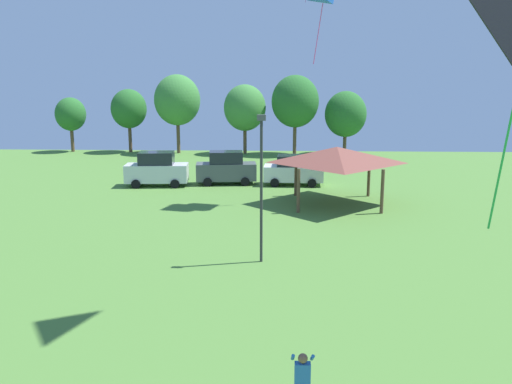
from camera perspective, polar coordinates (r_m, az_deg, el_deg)
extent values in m
cube|color=#2D6BB2|center=(12.92, 4.92, -18.69)|extent=(0.36, 0.20, 0.61)
sphere|color=brown|center=(12.71, 4.95, -17.05)|extent=(0.22, 0.22, 0.22)
cylinder|color=#2D6BB2|center=(12.80, 3.90, -16.95)|extent=(0.08, 0.49, 0.38)
cylinder|color=#2D6BB2|center=(12.82, 5.95, -16.94)|extent=(0.08, 0.49, 0.38)
cylinder|color=#E54C93|center=(34.06, 6.55, 16.20)|extent=(0.54, 0.20, 3.53)
cylinder|color=green|center=(13.20, 24.57, 3.41)|extent=(0.25, 0.51, 3.44)
cube|color=silver|center=(40.20, -10.39, 1.99)|extent=(4.61, 2.19, 1.29)
cube|color=#1E232D|center=(40.03, -10.45, 3.53)|extent=(2.59, 1.88, 0.90)
cylinder|color=black|center=(39.22, -8.54, 0.86)|extent=(0.65, 0.27, 0.64)
cylinder|color=black|center=(41.03, -8.25, 1.35)|extent=(0.65, 0.27, 0.64)
cylinder|color=black|center=(39.64, -12.53, 0.82)|extent=(0.65, 0.27, 0.64)
cylinder|color=black|center=(41.43, -12.08, 1.31)|extent=(0.65, 0.27, 0.64)
cube|color=#4C5156|center=(40.31, -3.15, 2.17)|extent=(4.57, 2.20, 1.25)
cube|color=#1E232D|center=(40.15, -3.17, 3.67)|extent=(2.58, 1.85, 0.88)
cylinder|color=black|center=(39.59, -1.15, 1.09)|extent=(0.66, 0.28, 0.64)
cylinder|color=black|center=(41.32, -1.26, 1.54)|extent=(0.66, 0.28, 0.64)
cylinder|color=black|center=(39.58, -5.11, 1.04)|extent=(0.66, 0.28, 0.64)
cylinder|color=black|center=(41.30, -5.05, 1.50)|extent=(0.66, 0.28, 0.64)
cube|color=silver|center=(40.02, 3.97, 1.99)|extent=(4.40, 2.02, 1.11)
cube|color=#1E232D|center=(39.87, 3.99, 3.33)|extent=(2.44, 1.81, 0.78)
cylinder|color=black|center=(39.21, 5.91, 0.93)|extent=(0.65, 0.24, 0.64)
cylinder|color=black|center=(41.05, 5.85, 1.42)|extent=(0.65, 0.24, 0.64)
cylinder|color=black|center=(39.22, 1.98, 0.99)|extent=(0.65, 0.24, 0.64)
cylinder|color=black|center=(41.07, 2.09, 1.47)|extent=(0.65, 0.24, 0.64)
cylinder|color=brown|center=(31.59, 4.49, 0.13)|extent=(0.20, 0.20, 2.60)
cylinder|color=brown|center=(32.15, 13.15, 0.05)|extent=(0.20, 0.20, 2.60)
cylinder|color=brown|center=(36.26, 4.22, 1.64)|extent=(0.20, 0.20, 2.60)
cylinder|color=brown|center=(36.74, 11.79, 1.56)|extent=(0.20, 0.20, 2.60)
pyramid|color=brown|center=(33.81, 8.51, 3.89)|extent=(6.27, 6.15, 1.00)
cylinder|color=#2D2D33|center=(22.62, 0.56, -0.10)|extent=(0.12, 0.12, 6.02)
cube|color=#4C4C51|center=(22.18, 0.58, 7.83)|extent=(0.36, 0.20, 0.24)
cylinder|color=brown|center=(61.70, -18.78, 5.34)|extent=(0.36, 0.36, 2.81)
ellipsoid|color=#286628|center=(61.49, -18.94, 7.76)|extent=(3.21, 3.21, 3.54)
cylinder|color=brown|center=(59.78, -13.11, 5.66)|extent=(0.36, 0.36, 3.19)
ellipsoid|color=#286628|center=(59.55, -13.25, 8.53)|extent=(3.75, 3.75, 4.13)
cylinder|color=brown|center=(57.92, -8.18, 5.93)|extent=(0.36, 0.36, 3.75)
ellipsoid|color=#3D7F38|center=(57.67, -8.29, 9.56)|extent=(4.78, 4.78, 5.25)
cylinder|color=brown|center=(56.97, -1.17, 5.64)|extent=(0.36, 0.36, 3.14)
ellipsoid|color=#3D7F38|center=(56.72, -1.19, 8.86)|extent=(4.35, 4.35, 4.78)
cylinder|color=brown|center=(56.40, 4.09, 5.81)|extent=(0.36, 0.36, 3.64)
ellipsoid|color=#286628|center=(56.14, 4.15, 9.50)|extent=(4.83, 4.83, 5.32)
cylinder|color=brown|center=(57.60, 9.32, 5.24)|extent=(0.36, 0.36, 2.51)
ellipsoid|color=#286628|center=(57.35, 9.41, 8.09)|extent=(4.30, 4.30, 4.73)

